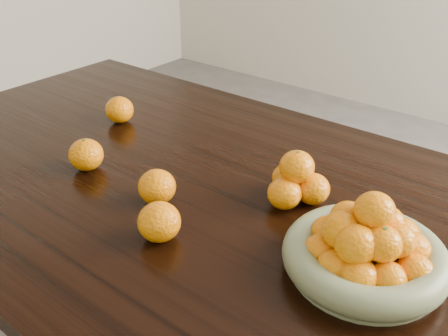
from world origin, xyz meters
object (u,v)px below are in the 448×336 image
Objects in this scene: fruit_bowl at (366,249)px; loose_orange_0 at (86,155)px; dining_table at (232,231)px; orange_pyramid at (296,181)px.

fruit_bowl reaches higher than loose_orange_0.
dining_table is 7.01× the size of fruit_bowl.
loose_orange_0 reaches higher than dining_table.
orange_pyramid reaches higher than loose_orange_0.
orange_pyramid reaches higher than dining_table.
orange_pyramid is at bearing 22.38° from loose_orange_0.
dining_table is 0.39m from loose_orange_0.
dining_table is 14.69× the size of orange_pyramid.
fruit_bowl reaches higher than dining_table.
orange_pyramid is 1.66× the size of loose_orange_0.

